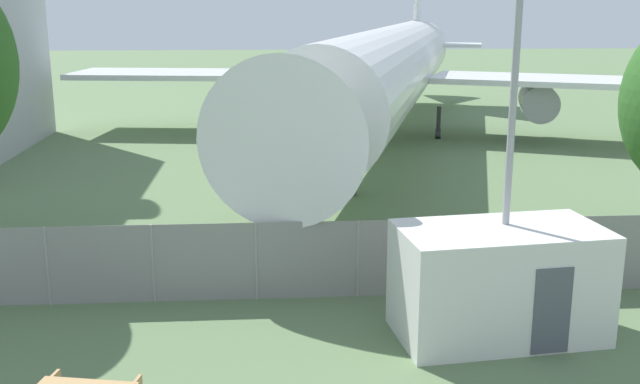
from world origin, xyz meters
The scene contains 4 objects.
perimeter_fence centered at (0.00, 10.68, 1.00)m, with size 56.07×0.07×2.00m.
airplane centered at (6.90, 32.88, 3.89)m, with size 36.79×45.39×12.60m.
portable_cabin centered at (5.39, 8.21, 1.24)m, with size 4.72×2.88×2.49m.
light_mast centered at (5.56, 8.53, 4.91)m, with size 0.44×0.44×8.07m.
Camera 1 is at (0.35, -7.02, 7.19)m, focal length 42.00 mm.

